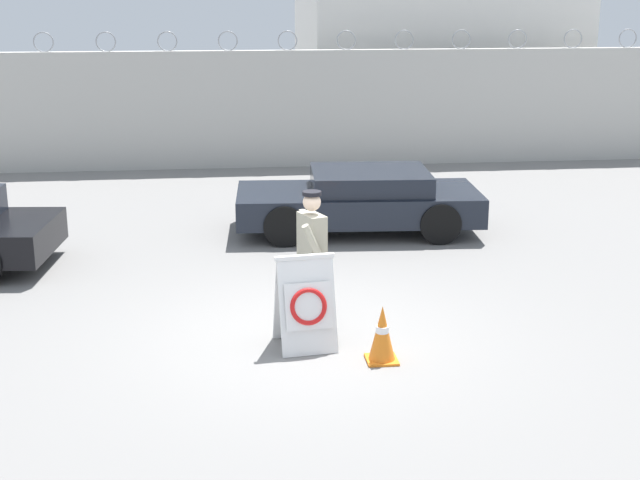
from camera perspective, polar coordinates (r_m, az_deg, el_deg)
The scene contains 7 objects.
ground_plane at distance 11.23m, azimuth -0.95°, elevation -6.17°, with size 90.00×90.00×0.00m, color gray.
perimeter_wall at distance 21.72m, azimuth -3.92°, elevation 8.37°, with size 36.00×0.30×3.25m.
building_block at distance 26.84m, azimuth 7.10°, elevation 12.66°, with size 7.40×6.42×5.58m.
barricade_sign at distance 10.70m, azimuth -0.93°, elevation -4.00°, with size 0.76×0.74×1.16m.
security_guard at distance 11.25m, azimuth -0.54°, elevation -0.75°, with size 0.36×0.68×1.78m.
traffic_cone_near at distance 10.41m, azimuth 4.00°, elevation -6.02°, with size 0.36×0.36×0.68m.
parked_car_rear_sedan at distance 15.86m, azimuth 2.60°, elevation 2.60°, with size 4.38×2.17×1.11m.
Camera 1 is at (-1.02, -10.36, 4.20)m, focal length 50.00 mm.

